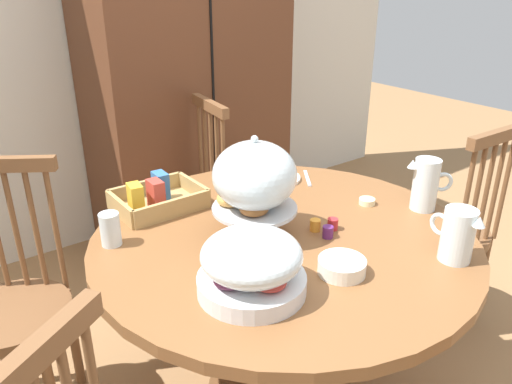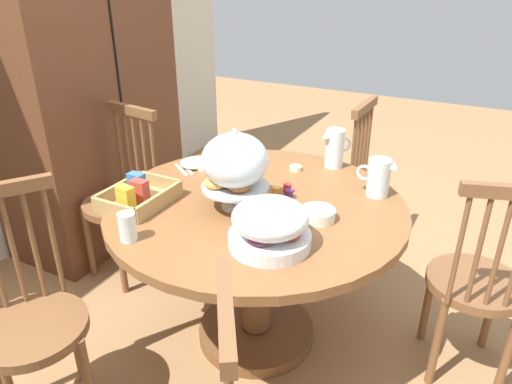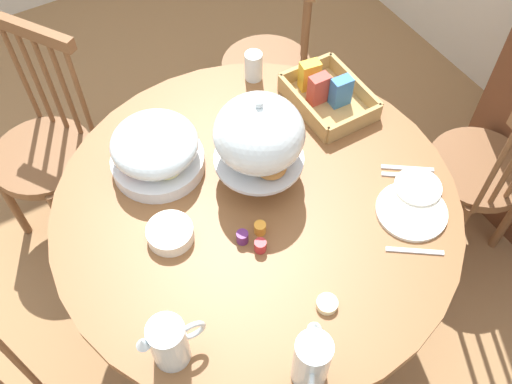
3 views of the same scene
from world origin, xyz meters
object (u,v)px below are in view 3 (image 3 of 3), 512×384
milk_pitcher (311,363)px  cereal_basket (327,94)px  windsor_chair_host_seat (272,67)px  fruit_platter_covered (156,150)px  butter_dish (327,304)px  windsor_chair_near_window (47,152)px  china_plate_small (418,187)px  cereal_bowl (170,233)px  pastry_stand_with_dome (259,136)px  orange_juice_pitcher (170,344)px  china_plate_large (411,211)px  windsor_chair_far_side (483,173)px  dining_table (256,235)px  drinking_glass (254,66)px

milk_pitcher → cereal_basket: size_ratio=0.61×
windsor_chair_host_seat → fruit_platter_covered: bearing=-56.4°
butter_dish → cereal_basket: bearing=145.6°
windsor_chair_near_window → china_plate_small: bearing=42.9°
fruit_platter_covered → cereal_basket: (0.03, 0.63, -0.05)m
china_plate_small → cereal_bowl: size_ratio=1.07×
windsor_chair_host_seat → cereal_bowl: size_ratio=6.96×
cereal_basket → china_plate_small: size_ratio=2.11×
cereal_basket → butter_dish: 0.79m
windsor_chair_host_seat → pastry_stand_with_dome: 0.97m
pastry_stand_with_dome → orange_juice_pitcher: size_ratio=1.92×
china_plate_small → china_plate_large: bearing=-50.9°
windsor_chair_far_side → pastry_stand_with_dome: pastry_stand_with_dome is taller
windsor_chair_host_seat → cereal_basket: 0.63m
butter_dish → fruit_platter_covered: bearing=-164.4°
windsor_chair_far_side → fruit_platter_covered: windsor_chair_far_side is taller
china_plate_large → butter_dish: 0.42m
milk_pitcher → butter_dish: bearing=131.9°
china_plate_small → butter_dish: (0.18, -0.47, -0.01)m
milk_pitcher → dining_table: bearing=163.3°
orange_juice_pitcher → butter_dish: orange_juice_pitcher is taller
orange_juice_pitcher → cereal_basket: (-0.56, 0.87, -0.04)m
china_plate_small → drinking_glass: (-0.71, -0.18, 0.04)m
pastry_stand_with_dome → drinking_glass: 0.49m
china_plate_small → fruit_platter_covered: bearing=-127.1°
milk_pitcher → cereal_basket: bearing=142.8°
orange_juice_pitcher → windsor_chair_host_seat: bearing=138.0°
windsor_chair_near_window → pastry_stand_with_dome: size_ratio=2.83×
windsor_chair_near_window → china_plate_small: 1.43m
windsor_chair_host_seat → butter_dish: windsor_chair_host_seat is taller
fruit_platter_covered → milk_pitcher: 0.82m
china_plate_large → drinking_glass: 0.77m
pastry_stand_with_dome → butter_dish: bearing=-8.0°
fruit_platter_covered → cereal_bowl: 0.28m
orange_juice_pitcher → china_plate_large: (-0.03, 0.83, -0.07)m
pastry_stand_with_dome → milk_pitcher: bearing=-19.5°
windsor_chair_far_side → butter_dish: bearing=-75.4°
fruit_platter_covered → orange_juice_pitcher: 0.64m
dining_table → china_plate_large: (0.28, 0.39, 0.20)m
pastry_stand_with_dome → windsor_chair_far_side: bearing=74.9°
windsor_chair_far_side → cereal_bowl: bearing=-98.2°
windsor_chair_near_window → fruit_platter_covered: (0.52, 0.29, 0.37)m
milk_pitcher → butter_dish: size_ratio=3.21×
butter_dish → windsor_chair_host_seat: bearing=154.9°
windsor_chair_host_seat → drinking_glass: 0.52m
cereal_basket → butter_dish: bearing=-34.4°
dining_table → drinking_glass: 0.61m
milk_pitcher → china_plate_small: (-0.32, 0.62, -0.07)m
orange_juice_pitcher → drinking_glass: orange_juice_pitcher is taller
windsor_chair_host_seat → cereal_basket: windsor_chair_host_seat is taller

